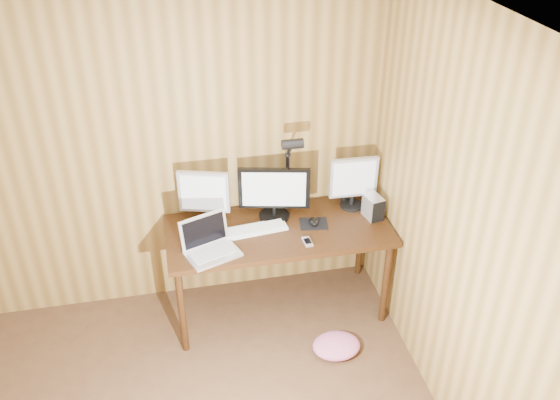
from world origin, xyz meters
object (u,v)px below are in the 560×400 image
object	(u,v)px
monitor_center	(274,193)
desk_lamp	(290,162)
desk	(277,237)
hard_drive	(373,207)
monitor_left	(204,196)
phone	(307,242)
speaker	(344,195)
laptop	(209,244)
monitor_right	(353,181)
keyboard	(254,229)
mouse	(314,221)

from	to	relation	value
monitor_center	desk_lamp	world-z (taller)	desk_lamp
desk	hard_drive	size ratio (longest dim) A/B	9.26
monitor_left	hard_drive	xyz separation A→B (m)	(1.21, -0.19, -0.14)
monitor_center	phone	bearing A→B (deg)	-53.47
desk	speaker	bearing A→B (deg)	18.16
laptop	monitor_right	bearing A→B (deg)	-3.20
monitor_center	speaker	bearing A→B (deg)	22.81
phone	desk	bearing A→B (deg)	115.69
keyboard	speaker	size ratio (longest dim) A/B	4.35
monitor_right	phone	world-z (taller)	monitor_right
monitor_center	keyboard	world-z (taller)	monitor_center
monitor_center	mouse	distance (m)	0.35
laptop	mouse	bearing A→B (deg)	-7.73
keyboard	monitor_right	bearing A→B (deg)	5.71
desk	phone	size ratio (longest dim) A/B	14.13
speaker	desk	bearing A→B (deg)	-161.84
desk	phone	bearing A→B (deg)	-60.23
monitor_center	keyboard	bearing A→B (deg)	-127.14
desk_lamp	keyboard	bearing A→B (deg)	-125.14
desk	desk_lamp	size ratio (longest dim) A/B	2.43
desk	laptop	size ratio (longest dim) A/B	3.89
desk	monitor_center	distance (m)	0.34
mouse	hard_drive	size ratio (longest dim) A/B	0.63
hard_drive	monitor_left	bearing A→B (deg)	159.57
mouse	phone	size ratio (longest dim) A/B	0.97
mouse	monitor_left	bearing A→B (deg)	-176.45
hard_drive	monitor_right	bearing A→B (deg)	110.12
speaker	laptop	bearing A→B (deg)	-158.33
laptop	keyboard	size ratio (longest dim) A/B	0.86
desk_lamp	hard_drive	bearing A→B (deg)	-1.83
monitor_left	desk	bearing A→B (deg)	3.36
speaker	desk_lamp	xyz separation A→B (m)	(-0.43, -0.03, 0.35)
speaker	monitor_left	bearing A→B (deg)	-176.44
monitor_right	hard_drive	bearing A→B (deg)	-56.42
laptop	desk	bearing A→B (deg)	4.86
monitor_left	hard_drive	world-z (taller)	monitor_left
monitor_center	monitor_left	xyz separation A→B (m)	(-0.50, 0.04, 0.01)
laptop	speaker	xyz separation A→B (m)	(1.08, 0.43, -0.01)
desk	monitor_center	bearing A→B (deg)	90.80
monitor_right	desk_lamp	size ratio (longest dim) A/B	0.62
desk	monitor_right	size ratio (longest dim) A/B	3.92
keyboard	laptop	bearing A→B (deg)	-158.73
monitor_center	keyboard	size ratio (longest dim) A/B	1.07
speaker	desk_lamp	size ratio (longest dim) A/B	0.17
speaker	phone	bearing A→B (deg)	-130.87
monitor_left	keyboard	distance (m)	0.43
monitor_left	mouse	world-z (taller)	monitor_left
mouse	laptop	bearing A→B (deg)	-149.90
desk_lamp	desk	bearing A→B (deg)	-111.15
monitor_center	monitor_left	world-z (taller)	monitor_left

